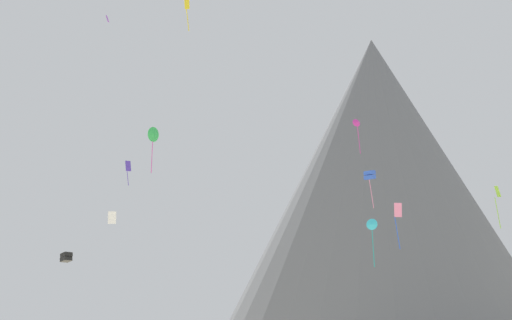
# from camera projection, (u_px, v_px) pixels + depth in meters

# --- Properties ---
(rock_massif) EXTENTS (71.19, 71.19, 68.38)m
(rock_massif) POSITION_uv_depth(u_px,v_px,m) (373.00, 198.00, 143.93)
(rock_massif) COLOR slate
(rock_massif) RESTS_ON ground_plane
(kite_green_high) EXTENTS (1.37, 1.96, 6.13)m
(kite_green_high) POSITION_uv_depth(u_px,v_px,m) (154.00, 135.00, 87.82)
(kite_green_high) COLOR green
(kite_magenta_high) EXTENTS (1.30, 1.03, 5.27)m
(kite_magenta_high) POSITION_uv_depth(u_px,v_px,m) (357.00, 124.00, 96.85)
(kite_magenta_high) COLOR #D1339E
(kite_violet_high) EXTENTS (0.33, 0.68, 0.83)m
(kite_violet_high) POSITION_uv_depth(u_px,v_px,m) (107.00, 19.00, 77.68)
(kite_violet_high) COLOR purple
(kite_white_mid) EXTENTS (0.91, 0.79, 1.56)m
(kite_white_mid) POSITION_uv_depth(u_px,v_px,m) (112.00, 218.00, 81.61)
(kite_white_mid) COLOR white
(kite_cyan_mid) EXTENTS (1.28, 0.68, 5.44)m
(kite_cyan_mid) POSITION_uv_depth(u_px,v_px,m) (372.00, 226.00, 75.21)
(kite_cyan_mid) COLOR #33BCDB
(kite_blue_mid) EXTENTS (1.68, 1.70, 5.11)m
(kite_blue_mid) POSITION_uv_depth(u_px,v_px,m) (370.00, 175.00, 89.86)
(kite_blue_mid) COLOR blue
(kite_yellow_high) EXTENTS (0.62, 0.16, 3.84)m
(kite_yellow_high) POSITION_uv_depth(u_px,v_px,m) (187.00, 8.00, 69.99)
(kite_yellow_high) COLOR yellow
(kite_black_low) EXTENTS (1.59, 1.58, 1.22)m
(kite_black_low) POSITION_uv_depth(u_px,v_px,m) (66.00, 257.00, 83.25)
(kite_black_low) COLOR black
(kite_indigo_high) EXTENTS (0.82, 0.66, 3.53)m
(kite_indigo_high) POSITION_uv_depth(u_px,v_px,m) (128.00, 168.00, 92.30)
(kite_indigo_high) COLOR #5138B2
(kite_lime_mid) EXTENTS (0.67, 1.22, 5.14)m
(kite_lime_mid) POSITION_uv_depth(u_px,v_px,m) (498.00, 197.00, 79.04)
(kite_lime_mid) COLOR #8CD133
(kite_pink_mid) EXTENTS (0.68, 0.67, 4.15)m
(kite_pink_mid) POSITION_uv_depth(u_px,v_px,m) (398.00, 216.00, 59.61)
(kite_pink_mid) COLOR pink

